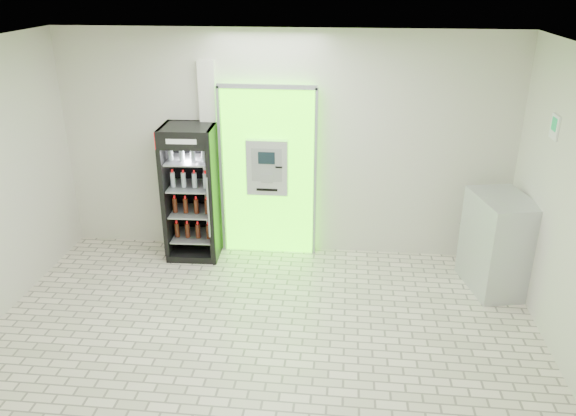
# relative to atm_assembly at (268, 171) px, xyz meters

# --- Properties ---
(ground) EXTENTS (6.00, 6.00, 0.00)m
(ground) POSITION_rel_atm_assembly_xyz_m (0.20, -2.41, -1.17)
(ground) COLOR beige
(ground) RESTS_ON ground
(room_shell) EXTENTS (6.00, 6.00, 6.00)m
(room_shell) POSITION_rel_atm_assembly_xyz_m (0.20, -2.41, 0.67)
(room_shell) COLOR beige
(room_shell) RESTS_ON ground
(atm_assembly) EXTENTS (1.30, 0.24, 2.33)m
(atm_assembly) POSITION_rel_atm_assembly_xyz_m (0.00, 0.00, 0.00)
(atm_assembly) COLOR #45FA0A
(atm_assembly) RESTS_ON ground
(pillar) EXTENTS (0.22, 0.11, 2.60)m
(pillar) POSITION_rel_atm_assembly_xyz_m (-0.78, 0.04, 0.13)
(pillar) COLOR silver
(pillar) RESTS_ON ground
(beverage_cooler) EXTENTS (0.71, 0.67, 1.82)m
(beverage_cooler) POSITION_rel_atm_assembly_xyz_m (-1.00, -0.22, -0.30)
(beverage_cooler) COLOR black
(beverage_cooler) RESTS_ON ground
(steel_cabinet) EXTENTS (0.78, 1.00, 1.19)m
(steel_cabinet) POSITION_rel_atm_assembly_xyz_m (2.89, -0.71, -0.58)
(steel_cabinet) COLOR #B6B9BE
(steel_cabinet) RESTS_ON ground
(exit_sign) EXTENTS (0.02, 0.22, 0.26)m
(exit_sign) POSITION_rel_atm_assembly_xyz_m (3.19, -1.01, 0.95)
(exit_sign) COLOR white
(exit_sign) RESTS_ON room_shell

